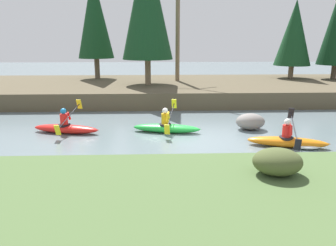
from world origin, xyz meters
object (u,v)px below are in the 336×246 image
at_px(kayaker_lead, 291,141).
at_px(kayaker_middle, 167,127).
at_px(kayaker_trailing, 66,128).
at_px(boulder_midstream, 250,121).

bearing_deg(kayaker_lead, kayaker_middle, 169.03).
height_order(kayaker_lead, kayaker_middle, same).
bearing_deg(kayaker_middle, kayaker_lead, -14.25).
bearing_deg(kayaker_lead, kayaker_trailing, -179.70).
xyz_separation_m(kayaker_lead, kayaker_middle, (-4.24, 2.02, 0.02)).
relative_size(kayaker_trailing, boulder_midstream, 2.34).
distance_m(kayaker_lead, kayaker_middle, 4.69).
height_order(kayaker_middle, boulder_midstream, kayaker_middle).
xyz_separation_m(kayaker_trailing, boulder_midstream, (7.50, 0.25, 0.11)).
relative_size(kayaker_lead, boulder_midstream, 2.34).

